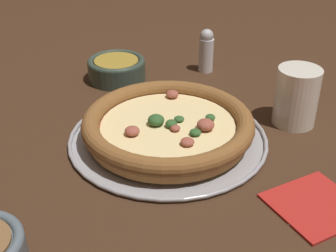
{
  "coord_description": "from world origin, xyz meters",
  "views": [
    {
      "loc": [
        0.34,
        0.58,
        0.42
      ],
      "look_at": [
        0.0,
        0.0,
        0.03
      ],
      "focal_mm": 50.0,
      "sensor_mm": 36.0,
      "label": 1
    }
  ],
  "objects_px": {
    "pizza": "(168,125)",
    "pepper_shaker": "(206,50)",
    "drinking_cup": "(297,97)",
    "bowl_near": "(117,68)",
    "pizza_tray": "(168,138)",
    "napkin": "(316,204)"
  },
  "relations": [
    {
      "from": "drinking_cup",
      "to": "napkin",
      "type": "bearing_deg",
      "value": 54.55
    },
    {
      "from": "drinking_cup",
      "to": "napkin",
      "type": "relative_size",
      "value": 0.87
    },
    {
      "from": "pizza_tray",
      "to": "bowl_near",
      "type": "distance_m",
      "value": 0.27
    },
    {
      "from": "pizza_tray",
      "to": "pepper_shaker",
      "type": "bearing_deg",
      "value": -136.17
    },
    {
      "from": "drinking_cup",
      "to": "pizza",
      "type": "bearing_deg",
      "value": -15.03
    },
    {
      "from": "pepper_shaker",
      "to": "napkin",
      "type": "bearing_deg",
      "value": 74.47
    },
    {
      "from": "drinking_cup",
      "to": "bowl_near",
      "type": "bearing_deg",
      "value": -59.02
    },
    {
      "from": "bowl_near",
      "to": "napkin",
      "type": "distance_m",
      "value": 0.52
    },
    {
      "from": "bowl_near",
      "to": "pepper_shaker",
      "type": "height_order",
      "value": "pepper_shaker"
    },
    {
      "from": "drinking_cup",
      "to": "pizza_tray",
      "type": "bearing_deg",
      "value": -15.06
    },
    {
      "from": "bowl_near",
      "to": "drinking_cup",
      "type": "xyz_separation_m",
      "value": [
        -0.2,
        0.33,
        0.03
      ]
    },
    {
      "from": "bowl_near",
      "to": "drinking_cup",
      "type": "relative_size",
      "value": 1.16
    },
    {
      "from": "pizza",
      "to": "bowl_near",
      "type": "relative_size",
      "value": 2.36
    },
    {
      "from": "pizza_tray",
      "to": "napkin",
      "type": "height_order",
      "value": "pizza_tray"
    },
    {
      "from": "napkin",
      "to": "drinking_cup",
      "type": "bearing_deg",
      "value": -125.45
    },
    {
      "from": "pizza",
      "to": "napkin",
      "type": "distance_m",
      "value": 0.27
    },
    {
      "from": "pizza_tray",
      "to": "napkin",
      "type": "xyz_separation_m",
      "value": [
        -0.09,
        0.25,
        -0.0
      ]
    },
    {
      "from": "pizza",
      "to": "napkin",
      "type": "relative_size",
      "value": 2.4
    },
    {
      "from": "drinking_cup",
      "to": "napkin",
      "type": "height_order",
      "value": "drinking_cup"
    },
    {
      "from": "pizza",
      "to": "pepper_shaker",
      "type": "relative_size",
      "value": 3.0
    },
    {
      "from": "bowl_near",
      "to": "napkin",
      "type": "relative_size",
      "value": 1.01
    },
    {
      "from": "pizza_tray",
      "to": "bowl_near",
      "type": "bearing_deg",
      "value": -96.18
    }
  ]
}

